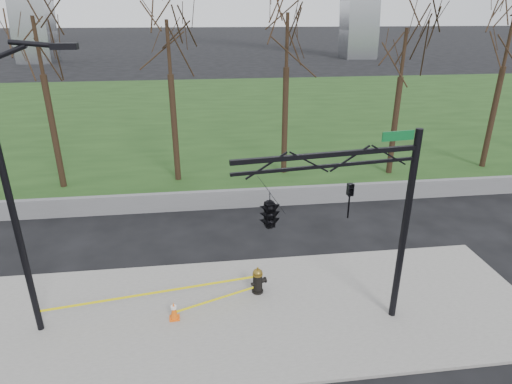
{
  "coord_description": "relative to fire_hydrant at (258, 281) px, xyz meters",
  "views": [
    {
      "loc": [
        -1.29,
        -10.96,
        8.81
      ],
      "look_at": [
        0.38,
        2.0,
        3.29
      ],
      "focal_mm": 30.29,
      "sensor_mm": 36.0,
      "label": 1
    }
  ],
  "objects": [
    {
      "name": "traffic_signal_mast",
      "position": [
        0.76,
        -2.09,
        3.61
      ],
      "size": [
        5.07,
        2.53,
        6.0
      ],
      "rotation": [
        0.0,
        0.0,
        0.12
      ],
      "color": "black",
      "rests_on": "ground"
    },
    {
      "name": "fire_hydrant",
      "position": [
        0.0,
        0.0,
        0.0
      ],
      "size": [
        0.59,
        0.39,
        0.94
      ],
      "rotation": [
        0.0,
        0.0,
        0.32
      ],
      "color": "black",
      "rests_on": "sidewalk"
    },
    {
      "name": "ground",
      "position": [
        -0.31,
        -0.96,
        -0.53
      ],
      "size": [
        500.0,
        500.0,
        0.0
      ],
      "primitive_type": "plane",
      "color": "black",
      "rests_on": "ground"
    },
    {
      "name": "sidewalk",
      "position": [
        -0.31,
        -0.96,
        -0.48
      ],
      "size": [
        18.0,
        6.0,
        0.1
      ],
      "primitive_type": "cube",
      "color": "slate",
      "rests_on": "ground"
    },
    {
      "name": "caution_tape",
      "position": [
        -2.73,
        -0.5,
        0.07
      ],
      "size": [
        6.62,
        1.03,
        0.47
      ],
      "color": "yellow",
      "rests_on": "ground"
    },
    {
      "name": "grass_strip",
      "position": [
        -0.31,
        29.04,
        -0.5
      ],
      "size": [
        120.0,
        40.0,
        0.06
      ],
      "primitive_type": "cube",
      "color": "#1C3814",
      "rests_on": "ground"
    },
    {
      "name": "traffic_cone",
      "position": [
        -2.72,
        -1.03,
        -0.14
      ],
      "size": [
        0.32,
        0.32,
        0.6
      ],
      "rotation": [
        0.0,
        0.0,
        0.05
      ],
      "color": "#F15A0C",
      "rests_on": "sidewalk"
    },
    {
      "name": "tree_row",
      "position": [
        6.08,
        11.04,
        4.38
      ],
      "size": [
        58.79,
        4.0,
        9.82
      ],
      "color": "black",
      "rests_on": "ground"
    },
    {
      "name": "street_light",
      "position": [
        -6.4,
        -0.99,
        4.16
      ],
      "size": [
        2.39,
        0.31,
        8.21
      ],
      "rotation": [
        0.0,
        0.0,
        -0.05
      ],
      "color": "black",
      "rests_on": "ground"
    },
    {
      "name": "guardrail",
      "position": [
        -0.31,
        7.04,
        -0.08
      ],
      "size": [
        60.0,
        0.3,
        0.9
      ],
      "primitive_type": "cube",
      "color": "#59595B",
      "rests_on": "ground"
    }
  ]
}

